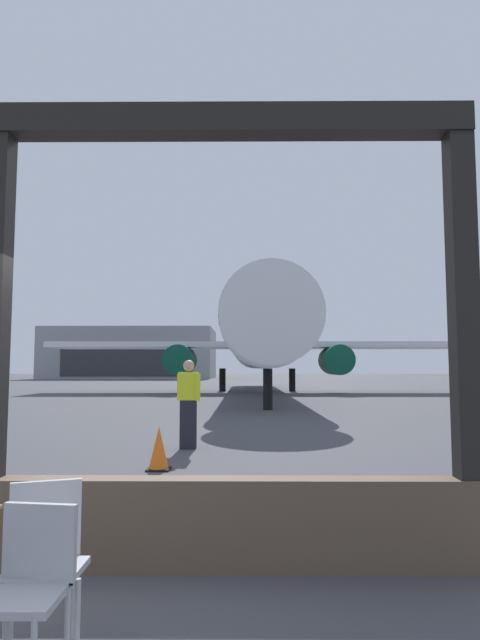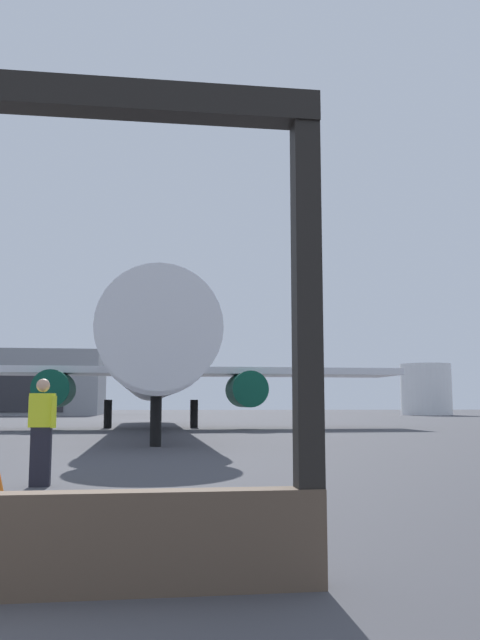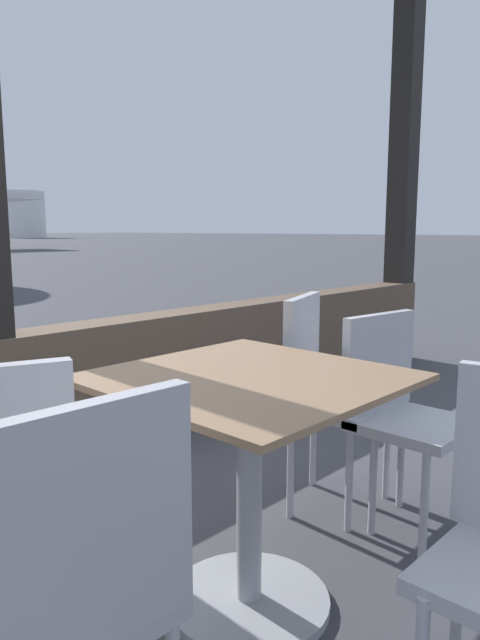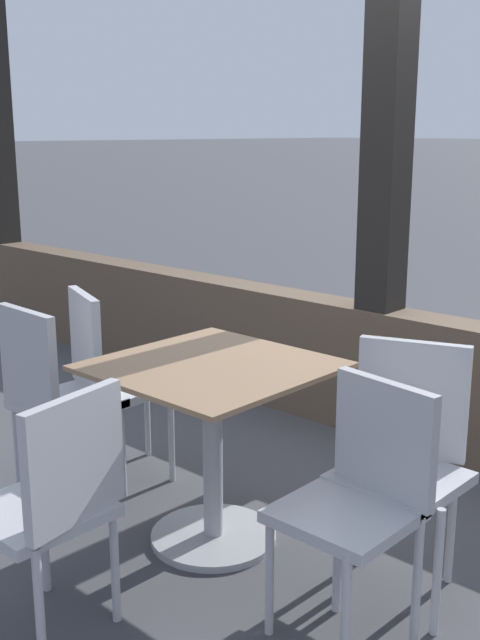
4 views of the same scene
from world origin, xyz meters
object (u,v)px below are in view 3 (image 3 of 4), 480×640
Objects in this scene: fuel_storage_tank at (22,215)px; cafe_chair_window_left at (398,403)px; cafe_chair_window_right at (69,587)px; cafe_chair_aisle_right at (323,383)px; dining_table at (249,470)px.

cafe_chair_window_left is at bearing -115.37° from fuel_storage_tank.
fuel_storage_tank is (35.42, 74.68, 2.57)m from cafe_chair_window_left.
cafe_chair_aisle_right is at bearing 18.20° from cafe_chair_window_right.
cafe_chair_aisle_right reaches higher than cafe_chair_window_left.
cafe_chair_window_left is at bearing 6.04° from cafe_chair_window_right.
dining_table is 0.95× the size of cafe_chair_window_left.
dining_table is 0.90× the size of cafe_chair_window_right.
cafe_chair_window_right and cafe_chair_aisle_right have the same top height.
cafe_chair_window_left reaches higher than dining_table.
fuel_storage_tank is (36.95, 74.84, 2.54)m from cafe_chair_window_right.
cafe_chair_window_right reaches higher than dining_table.
cafe_chair_window_left is 0.33m from cafe_chair_aisle_right.
cafe_chair_aisle_right is 0.15× the size of fuel_storage_tank.
cafe_chair_window_right is (-1.54, -0.16, 0.02)m from cafe_chair_window_left.
cafe_chair_window_right is 0.15× the size of fuel_storage_tank.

